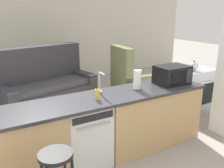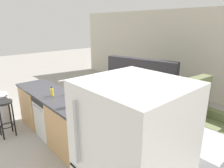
{
  "view_description": "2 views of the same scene",
  "coord_description": "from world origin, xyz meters",
  "px_view_note": "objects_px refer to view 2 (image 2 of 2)",
  "views": [
    {
      "loc": [
        -1.32,
        -2.6,
        1.96
      ],
      "look_at": [
        0.44,
        0.48,
        0.88
      ],
      "focal_mm": 38.0,
      "sensor_mm": 36.0,
      "label": 1
    },
    {
      "loc": [
        3.22,
        -1.54,
        2.18
      ],
      "look_at": [
        0.61,
        0.8,
        1.11
      ],
      "focal_mm": 32.0,
      "sensor_mm": 36.0,
      "label": 2
    }
  ],
  "objects_px": {
    "paper_towel_roll": "(77,97)",
    "soap_bottle": "(52,92)",
    "bar_stool": "(5,111)",
    "armchair": "(200,123)",
    "trash_bin": "(2,107)",
    "couch": "(136,92)",
    "microwave": "(99,110)",
    "kettle": "(178,129)",
    "dishwasher": "(54,115)"
  },
  "relations": [
    {
      "from": "dishwasher",
      "to": "microwave",
      "type": "bearing_deg",
      "value": -0.05
    },
    {
      "from": "armchair",
      "to": "microwave",
      "type": "bearing_deg",
      "value": -105.51
    },
    {
      "from": "bar_stool",
      "to": "trash_bin",
      "type": "distance_m",
      "value": 0.68
    },
    {
      "from": "bar_stool",
      "to": "trash_bin",
      "type": "bearing_deg",
      "value": 172.46
    },
    {
      "from": "trash_bin",
      "to": "armchair",
      "type": "xyz_separation_m",
      "value": [
        3.28,
        2.64,
        -0.03
      ]
    },
    {
      "from": "paper_towel_roll",
      "to": "soap_bottle",
      "type": "bearing_deg",
      "value": -172.19
    },
    {
      "from": "dishwasher",
      "to": "trash_bin",
      "type": "height_order",
      "value": "dishwasher"
    },
    {
      "from": "bar_stool",
      "to": "soap_bottle",
      "type": "bearing_deg",
      "value": 41.37
    },
    {
      "from": "kettle",
      "to": "armchair",
      "type": "bearing_deg",
      "value": 103.95
    },
    {
      "from": "soap_bottle",
      "to": "bar_stool",
      "type": "xyz_separation_m",
      "value": [
        -0.75,
        -0.66,
        -0.44
      ]
    },
    {
      "from": "microwave",
      "to": "paper_towel_roll",
      "type": "bearing_deg",
      "value": 176.87
    },
    {
      "from": "dishwasher",
      "to": "armchair",
      "type": "distance_m",
      "value": 2.86
    },
    {
      "from": "microwave",
      "to": "couch",
      "type": "xyz_separation_m",
      "value": [
        -1.38,
        2.36,
        -0.65
      ]
    },
    {
      "from": "microwave",
      "to": "armchair",
      "type": "relative_size",
      "value": 0.42
    },
    {
      "from": "paper_towel_roll",
      "to": "trash_bin",
      "type": "bearing_deg",
      "value": -162.22
    },
    {
      "from": "bar_stool",
      "to": "couch",
      "type": "relative_size",
      "value": 0.34
    },
    {
      "from": "microwave",
      "to": "kettle",
      "type": "xyz_separation_m",
      "value": [
        0.95,
        0.42,
        -0.05
      ]
    },
    {
      "from": "soap_bottle",
      "to": "armchair",
      "type": "relative_size",
      "value": 0.15
    },
    {
      "from": "kettle",
      "to": "bar_stool",
      "type": "xyz_separation_m",
      "value": [
        -3.02,
        -1.15,
        -0.45
      ]
    },
    {
      "from": "soap_bottle",
      "to": "armchair",
      "type": "xyz_separation_m",
      "value": [
        1.87,
        2.07,
        -0.62
      ]
    },
    {
      "from": "soap_bottle",
      "to": "kettle",
      "type": "xyz_separation_m",
      "value": [
        2.27,
        0.48,
        0.01
      ]
    },
    {
      "from": "dishwasher",
      "to": "bar_stool",
      "type": "relative_size",
      "value": 1.14
    },
    {
      "from": "trash_bin",
      "to": "couch",
      "type": "bearing_deg",
      "value": 65.8
    },
    {
      "from": "dishwasher",
      "to": "microwave",
      "type": "height_order",
      "value": "microwave"
    },
    {
      "from": "bar_stool",
      "to": "armchair",
      "type": "xyz_separation_m",
      "value": [
        2.63,
        2.73,
        -0.19
      ]
    },
    {
      "from": "couch",
      "to": "bar_stool",
      "type": "bearing_deg",
      "value": -102.65
    },
    {
      "from": "paper_towel_roll",
      "to": "bar_stool",
      "type": "distance_m",
      "value": 1.7
    },
    {
      "from": "soap_bottle",
      "to": "kettle",
      "type": "bearing_deg",
      "value": 12.04
    },
    {
      "from": "soap_bottle",
      "to": "kettle",
      "type": "relative_size",
      "value": 0.86
    },
    {
      "from": "paper_towel_roll",
      "to": "kettle",
      "type": "relative_size",
      "value": 1.38
    },
    {
      "from": "soap_bottle",
      "to": "bar_stool",
      "type": "distance_m",
      "value": 1.1
    },
    {
      "from": "kettle",
      "to": "armchair",
      "type": "xyz_separation_m",
      "value": [
        -0.39,
        1.58,
        -0.64
      ]
    },
    {
      "from": "microwave",
      "to": "soap_bottle",
      "type": "bearing_deg",
      "value": -177.4
    },
    {
      "from": "bar_stool",
      "to": "armchair",
      "type": "relative_size",
      "value": 0.62
    },
    {
      "from": "microwave",
      "to": "armchair",
      "type": "bearing_deg",
      "value": 74.49
    },
    {
      "from": "trash_bin",
      "to": "armchair",
      "type": "relative_size",
      "value": 0.62
    },
    {
      "from": "dishwasher",
      "to": "kettle",
      "type": "xyz_separation_m",
      "value": [
        2.43,
        0.42,
        0.56
      ]
    },
    {
      "from": "dishwasher",
      "to": "microwave",
      "type": "xyz_separation_m",
      "value": [
        1.48,
        -0.0,
        0.62
      ]
    },
    {
      "from": "couch",
      "to": "armchair",
      "type": "height_order",
      "value": "couch"
    },
    {
      "from": "dishwasher",
      "to": "couch",
      "type": "height_order",
      "value": "couch"
    },
    {
      "from": "microwave",
      "to": "bar_stool",
      "type": "relative_size",
      "value": 0.68
    },
    {
      "from": "bar_stool",
      "to": "trash_bin",
      "type": "xyz_separation_m",
      "value": [
        -0.65,
        0.09,
        -0.16
      ]
    },
    {
      "from": "bar_stool",
      "to": "armchair",
      "type": "bearing_deg",
      "value": 46.09
    },
    {
      "from": "microwave",
      "to": "kettle",
      "type": "distance_m",
      "value": 1.04
    },
    {
      "from": "microwave",
      "to": "soap_bottle",
      "type": "height_order",
      "value": "microwave"
    },
    {
      "from": "microwave",
      "to": "paper_towel_roll",
      "type": "relative_size",
      "value": 1.77
    },
    {
      "from": "paper_towel_roll",
      "to": "armchair",
      "type": "height_order",
      "value": "armchair"
    },
    {
      "from": "soap_bottle",
      "to": "kettle",
      "type": "distance_m",
      "value": 2.32
    },
    {
      "from": "kettle",
      "to": "trash_bin",
      "type": "xyz_separation_m",
      "value": [
        -3.67,
        -1.06,
        -0.61
      ]
    },
    {
      "from": "microwave",
      "to": "kettle",
      "type": "relative_size",
      "value": 2.44
    }
  ]
}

